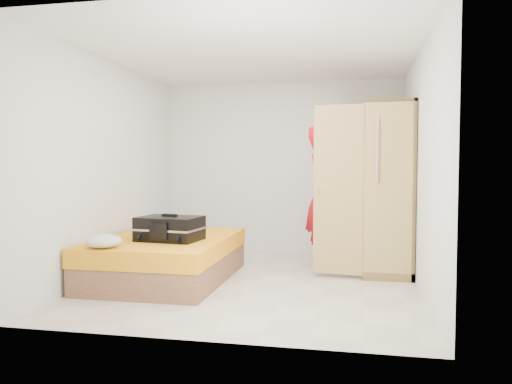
% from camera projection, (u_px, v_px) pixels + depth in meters
% --- Properties ---
extents(room, '(4.00, 4.02, 2.60)m').
position_uv_depth(room, '(256.00, 169.00, 5.68)').
color(room, beige).
rests_on(room, ground).
extents(bed, '(1.42, 2.02, 0.50)m').
position_uv_depth(bed, '(167.00, 258.00, 5.85)').
color(bed, '#906141').
rests_on(bed, ground).
extents(wardrobe, '(1.17, 1.20, 2.10)m').
position_uv_depth(wardrobe, '(383.00, 193.00, 6.25)').
color(wardrobe, tan).
rests_on(wardrobe, ground).
extents(person, '(0.58, 0.76, 1.87)m').
position_uv_depth(person, '(324.00, 197.00, 6.49)').
color(person, red).
rests_on(person, ground).
extents(suitcase, '(0.75, 0.59, 0.30)m').
position_uv_depth(suitcase, '(170.00, 229.00, 5.59)').
color(suitcase, black).
rests_on(suitcase, bed).
extents(round_cushion, '(0.37, 0.37, 0.14)m').
position_uv_depth(round_cushion, '(104.00, 241.00, 5.08)').
color(round_cushion, silver).
rests_on(round_cushion, bed).
extents(pillow, '(0.56, 0.29, 0.10)m').
position_uv_depth(pillow, '(177.00, 224.00, 6.70)').
color(pillow, silver).
rests_on(pillow, bed).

